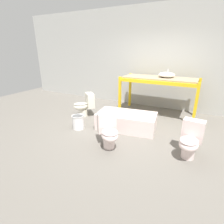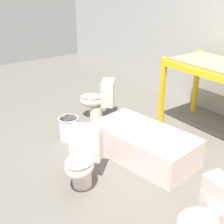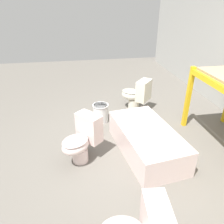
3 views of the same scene
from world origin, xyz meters
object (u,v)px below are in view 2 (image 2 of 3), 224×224
toilet_near (208,218)px  toilet_extra (83,158)px  bucket_white (69,128)px  bathtub_main (144,142)px  toilet_far (99,99)px

toilet_near → toilet_extra: same height
toilet_near → bucket_white: (-2.58, 0.02, -0.17)m
bathtub_main → toilet_near: bearing=-29.1°
bathtub_main → toilet_far: (-1.44, 0.24, 0.12)m
bathtub_main → toilet_near: toilet_near is taller
toilet_extra → bucket_white: (-1.08, 0.41, -0.17)m
bathtub_main → toilet_near: (1.51, -0.59, 0.12)m
toilet_far → toilet_extra: (1.45, -1.21, 0.00)m
toilet_extra → toilet_near: bearing=-27.1°
bathtub_main → bucket_white: 1.21m
toilet_extra → bathtub_main: bearing=49.3°
toilet_far → bucket_white: bearing=-23.5°
toilet_far → bucket_white: 0.90m
toilet_extra → toilet_far: bearing=98.7°
toilet_near → toilet_extra: bearing=-159.2°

